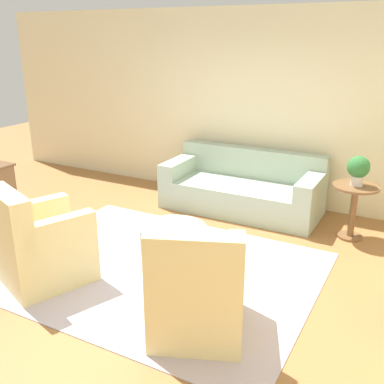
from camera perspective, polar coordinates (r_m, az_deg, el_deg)
name	(u,v)px	position (r m, az deg, el deg)	size (l,w,h in m)	color
ground_plane	(156,270)	(4.95, -4.61, -9.82)	(16.00, 16.00, 0.00)	#996638
wall_back	(252,107)	(6.82, 7.57, 10.67)	(9.28, 0.12, 2.80)	beige
rug	(156,269)	(4.95, -4.61, -9.76)	(3.35, 2.60, 0.01)	#BCB2C1
couch	(243,189)	(6.52, 6.45, 0.34)	(2.22, 0.96, 0.84)	#9EB29E
armchair_left	(39,247)	(4.80, -18.81, -6.57)	(1.00, 1.04, 1.02)	beige
armchair_right	(197,292)	(3.80, 0.70, -12.61)	(1.00, 1.04, 1.02)	beige
ottoman_table	(174,240)	(4.97, -2.36, -6.08)	(0.74, 0.74, 0.42)	#9EB29E
side_table	(354,202)	(5.84, 19.88, -1.24)	(0.55, 0.55, 0.69)	brown
potted_plant_on_side_table	(358,168)	(5.71, 20.37, 2.82)	(0.27, 0.27, 0.37)	beige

